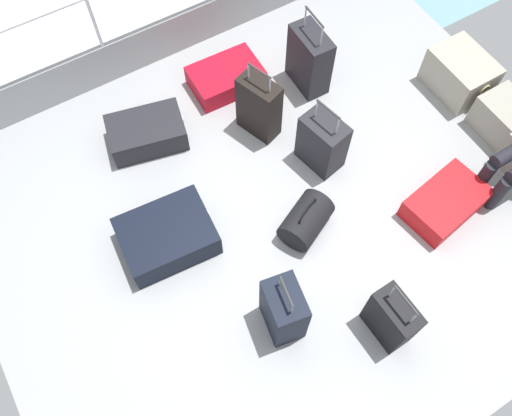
# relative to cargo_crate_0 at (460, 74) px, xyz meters

# --- Properties ---
(ground_plane) EXTENTS (4.40, 5.20, 0.06)m
(ground_plane) POSITION_rel_cargo_crate_0_xyz_m (0.30, -2.16, -0.23)
(ground_plane) COLOR #939699
(gunwale_port) EXTENTS (0.06, 5.20, 0.45)m
(gunwale_port) POSITION_rel_cargo_crate_0_xyz_m (-1.87, -2.16, 0.03)
(gunwale_port) COLOR #939699
(gunwale_port) RESTS_ON ground_plane
(cargo_crate_0) EXTENTS (0.63, 0.45, 0.40)m
(cargo_crate_0) POSITION_rel_cargo_crate_0_xyz_m (0.00, 0.00, 0.00)
(cargo_crate_0) COLOR #9E9989
(cargo_crate_0) RESTS_ON ground_plane
(cargo_crate_1) EXTENTS (0.65, 0.39, 0.35)m
(cargo_crate_1) POSITION_rel_cargo_crate_0_xyz_m (0.67, 0.01, -0.02)
(cargo_crate_1) COLOR gray
(cargo_crate_1) RESTS_ON ground_plane
(suitcase_0) EXTENTS (0.63, 0.80, 0.28)m
(suitcase_0) POSITION_rel_cargo_crate_0_xyz_m (0.05, -3.19, -0.06)
(suitcase_0) COLOR black
(suitcase_0) RESTS_ON ground_plane
(suitcase_1) EXTENTS (0.39, 0.31, 0.75)m
(suitcase_1) POSITION_rel_cargo_crate_0_xyz_m (1.12, -2.74, 0.11)
(suitcase_1) COLOR black
(suitcase_1) RESTS_ON ground_plane
(suitcase_2) EXTENTS (0.43, 0.32, 0.81)m
(suitcase_2) POSITION_rel_cargo_crate_0_xyz_m (-0.58, -1.92, 0.12)
(suitcase_2) COLOR black
(suitcase_2) RESTS_ON ground_plane
(suitcase_3) EXTENTS (0.38, 0.22, 0.73)m
(suitcase_3) POSITION_rel_cargo_crate_0_xyz_m (1.58, -2.08, 0.07)
(suitcase_3) COLOR black
(suitcase_3) RESTS_ON ground_plane
(suitcase_4) EXTENTS (0.59, 0.77, 0.26)m
(suitcase_4) POSITION_rel_cargo_crate_0_xyz_m (-0.99, -2.88, -0.07)
(suitcase_4) COLOR black
(suitcase_4) RESTS_ON ground_plane
(suitcase_5) EXTENTS (0.55, 0.75, 0.23)m
(suitcase_5) POSITION_rel_cargo_crate_0_xyz_m (0.99, -1.00, -0.08)
(suitcase_5) COLOR red
(suitcase_5) RESTS_ON ground_plane
(suitcase_6) EXTENTS (0.44, 0.33, 0.75)m
(suitcase_6) POSITION_rel_cargo_crate_0_xyz_m (0.01, -1.63, 0.08)
(suitcase_6) COLOR black
(suitcase_6) RESTS_ON ground_plane
(suitcase_7) EXTENTS (0.46, 0.26, 0.85)m
(suitcase_7) POSITION_rel_cargo_crate_0_xyz_m (-0.82, -1.21, 0.12)
(suitcase_7) COLOR black
(suitcase_7) RESTS_ON ground_plane
(suitcase_8) EXTENTS (0.49, 0.70, 0.21)m
(suitcase_8) POSITION_rel_cargo_crate_0_xyz_m (-1.20, -1.92, -0.09)
(suitcase_8) COLOR #B70C1E
(suitcase_8) RESTS_ON ground_plane
(duffel_bag) EXTENTS (0.46, 0.54, 0.44)m
(duffel_bag) POSITION_rel_cargo_crate_0_xyz_m (0.53, -2.13, -0.04)
(duffel_bag) COLOR black
(duffel_bag) RESTS_ON ground_plane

